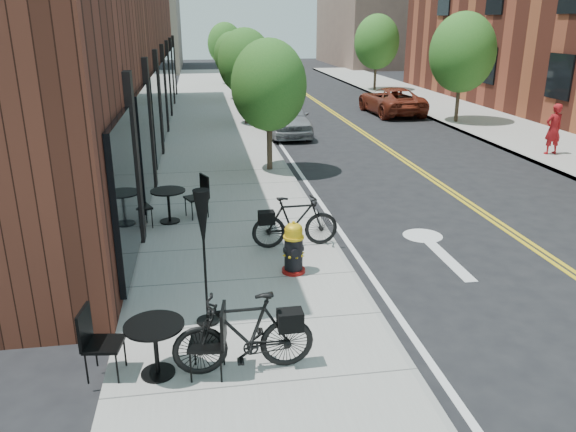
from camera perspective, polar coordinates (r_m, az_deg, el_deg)
ground at (r=9.00m, az=9.43°, el=-10.30°), size 120.00×120.00×0.00m
sidewalk_near at (r=17.93m, az=-6.73°, el=5.20°), size 4.00×70.00×0.12m
sidewalk_far at (r=21.93m, az=26.58°, el=5.89°), size 4.00×70.00×0.12m
building_near at (r=21.75m, az=-20.03°, el=15.87°), size 5.00×28.00×7.00m
bg_building_left at (r=55.64m, az=-15.43°, el=19.35°), size 8.00×14.00×10.00m
bg_building_right at (r=60.35m, az=9.60°, el=20.65°), size 10.00×16.00×12.00m
tree_near_a at (r=16.61m, az=-1.96°, el=13.12°), size 2.20×2.20×3.81m
tree_near_b at (r=24.52m, az=-4.38°, el=15.36°), size 2.30×2.30×3.98m
tree_near_c at (r=32.50m, az=-5.62°, el=15.98°), size 2.10×2.10×3.67m
tree_near_d at (r=40.46m, az=-6.40°, el=16.98°), size 2.40×2.40×4.11m
tree_far_b at (r=25.98m, az=17.29°, el=15.57°), size 2.80×2.80×4.62m
tree_far_c at (r=37.15m, az=9.00°, el=17.08°), size 2.80×2.80×4.62m
fire_hydrant at (r=9.95m, az=0.57°, el=-3.31°), size 0.49×0.49×0.97m
bicycle_left at (r=7.26m, az=-4.53°, el=-11.80°), size 1.82×0.54×1.09m
bicycle_right at (r=11.06m, az=0.74°, el=-0.58°), size 1.75×0.56×1.04m
bistro_set_b at (r=7.40m, az=-13.32°, el=-12.33°), size 1.77×0.85×0.94m
bistro_set_c at (r=12.70m, az=-12.04°, el=1.47°), size 1.80×1.11×0.96m
patio_umbrella at (r=8.02m, az=-8.63°, el=-1.36°), size 0.33×0.33×2.07m
parked_car_a at (r=22.73m, az=-0.19°, el=9.98°), size 1.66×4.09×1.39m
parked_car_b at (r=27.68m, az=-1.83°, el=11.76°), size 1.60×4.52×1.49m
parked_car_c at (r=33.87m, az=-1.82°, el=13.16°), size 2.40×5.24×1.49m
parked_car_far at (r=28.35m, az=10.42°, el=11.45°), size 2.34×4.77×1.30m
pedestrian at (r=20.81m, az=25.36°, el=7.99°), size 0.66×0.47×1.68m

